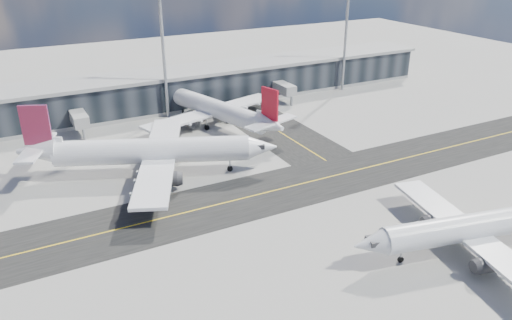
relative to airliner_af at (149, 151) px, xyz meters
The scene contains 9 objects.
ground 23.82m from the airliner_af, 57.16° to the right, with size 300.00×300.00×0.00m, color gray.
taxiway_lanes 19.36m from the airliner_af, 28.28° to the right, with size 180.00×63.00×0.03m.
terminal_concourse 37.49m from the airliner_af, 70.13° to the left, with size 152.00×19.80×8.80m.
floodlight_masts 33.02m from the airliner_af, 65.85° to the left, with size 102.50×0.70×28.90m.
airliner_af is the anchor object (origin of this frame).
airliner_redtail 26.57m from the airliner_af, 40.69° to the left, with size 34.14×39.63×11.94m.
airliner_near 53.28m from the airliner_af, 53.65° to the right, with size 35.79×30.72×10.66m.
baggage_tug 5.49m from the airliner_af, 72.95° to the right, with size 2.83×1.52×1.75m.
service_van 30.41m from the airliner_af, 53.62° to the left, with size 2.79×6.05×1.68m, color silver.
Camera 1 is at (-33.34, -59.25, 37.91)m, focal length 35.00 mm.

